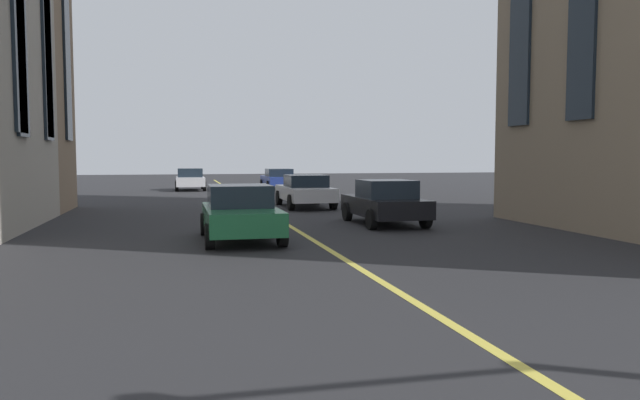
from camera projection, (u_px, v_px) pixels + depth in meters
name	position (u px, v px, depth m)	size (l,w,h in m)	color
lane_centre_line	(297.00, 230.00, 17.18)	(80.00, 0.16, 0.01)	#D8C64C
car_white_trailing	(305.00, 191.00, 25.17)	(4.40, 1.95, 1.37)	silver
car_black_far	(385.00, 202.00, 18.68)	(3.90, 1.89, 1.40)	black
car_green_mid	(240.00, 213.00, 15.06)	(3.90, 1.89, 1.40)	#1E6038
car_blue_oncoming	(279.00, 179.00, 38.96)	(4.40, 1.95, 1.37)	navy
car_white_parked_a	(190.00, 179.00, 38.29)	(3.90, 1.89, 1.40)	silver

